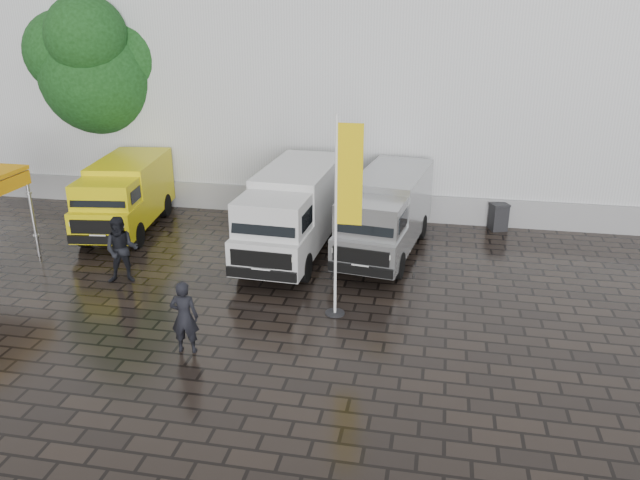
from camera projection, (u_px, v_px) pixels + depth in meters
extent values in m
plane|color=black|center=(314.00, 317.00, 15.81)|extent=(120.00, 120.00, 0.00)
cube|color=silver|center=(428.00, 37.00, 27.98)|extent=(44.00, 16.00, 12.00)
cube|color=gray|center=(412.00, 208.00, 22.56)|extent=(44.00, 0.15, 1.00)
cylinder|color=silver|center=(32.00, 214.00, 19.08)|extent=(0.10, 0.10, 2.76)
cylinder|color=black|center=(335.00, 313.00, 15.95)|extent=(0.50, 0.50, 0.04)
cylinder|color=white|center=(336.00, 220.00, 15.05)|extent=(0.07, 0.07, 5.10)
cube|color=yellow|center=(350.00, 175.00, 14.59)|extent=(0.60, 0.03, 2.45)
cylinder|color=black|center=(109.00, 149.00, 24.67)|extent=(0.57, 0.57, 4.09)
sphere|color=black|center=(100.00, 74.00, 23.65)|extent=(4.50, 4.50, 4.50)
sphere|color=black|center=(92.00, 22.00, 23.93)|extent=(2.66, 2.66, 2.66)
cube|color=black|center=(499.00, 217.00, 21.71)|extent=(0.73, 0.73, 0.95)
imported|color=black|center=(184.00, 317.00, 13.94)|extent=(0.68, 0.49, 1.74)
imported|color=black|center=(122.00, 250.00, 17.47)|extent=(1.11, 0.98, 1.93)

